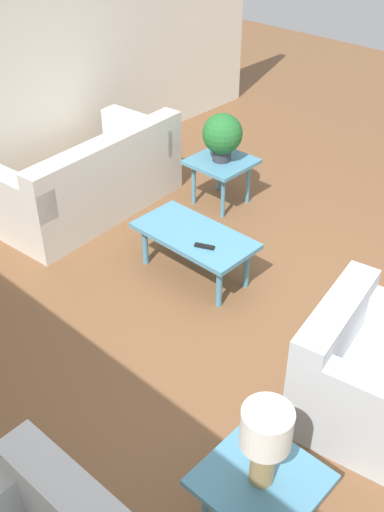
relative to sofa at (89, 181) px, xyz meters
name	(u,v)px	position (x,y,z in m)	size (l,w,h in m)	color
ground_plane	(243,320)	(-2.14, 0.27, -0.31)	(14.00, 14.00, 0.00)	brown
sofa	(89,181)	(0.00, 0.00, 0.00)	(1.07, 1.90, 0.82)	silver
armchair	(368,376)	(-3.25, 0.43, 0.01)	(0.94, 1.03, 0.78)	silver
coffee_table	(194,239)	(-1.47, 0.09, 0.05)	(1.01, 0.51, 0.41)	teal
side_table_plant	(221,166)	(-0.85, -0.96, 0.10)	(0.56, 0.56, 0.47)	teal
side_table_lamp	(260,486)	(-3.26, 1.54, 0.10)	(0.56, 0.56, 0.47)	teal
potted_plant	(222,135)	(-0.85, -0.96, 0.42)	(0.38, 0.38, 0.46)	#333338
table_lamp	(266,436)	(-3.26, 1.54, 0.48)	(0.24, 0.24, 0.48)	#997F4C
remote_control	(205,246)	(-1.66, 0.18, 0.11)	(0.16, 0.10, 0.02)	black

